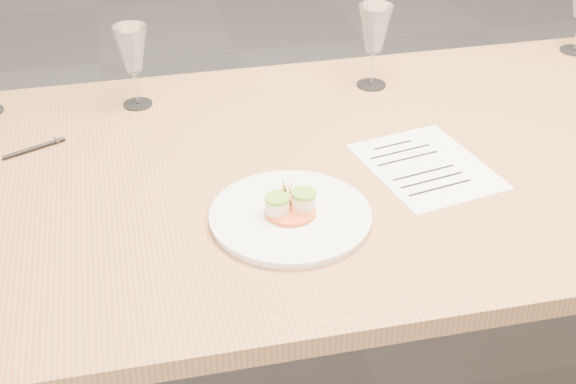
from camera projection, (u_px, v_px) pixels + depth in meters
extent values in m
cube|color=#B37E4E|center=(405.00, 161.00, 1.71)|extent=(2.40, 1.00, 0.04)
cylinder|color=white|center=(290.00, 217.00, 1.49)|extent=(0.30, 0.30, 0.01)
cylinder|color=white|center=(290.00, 214.00, 1.49)|extent=(0.30, 0.30, 0.01)
cylinder|color=orange|center=(290.00, 212.00, 1.48)|extent=(0.10, 0.10, 0.01)
cylinder|color=#FAF2CC|center=(277.00, 206.00, 1.47)|extent=(0.04, 0.04, 0.03)
cylinder|color=#FAF2CC|center=(304.00, 201.00, 1.48)|extent=(0.04, 0.04, 0.03)
cylinder|color=#84B732|center=(277.00, 198.00, 1.46)|extent=(0.05, 0.05, 0.01)
cylinder|color=#84B732|center=(304.00, 193.00, 1.47)|extent=(0.05, 0.05, 0.01)
cylinder|color=tan|center=(328.00, 224.00, 1.46)|extent=(0.05, 0.05, 0.00)
cube|color=white|center=(427.00, 166.00, 1.65)|extent=(0.28, 0.33, 0.00)
cube|color=black|center=(393.00, 145.00, 1.73)|extent=(0.09, 0.02, 0.00)
cube|color=black|center=(400.00, 152.00, 1.70)|extent=(0.14, 0.03, 0.00)
cube|color=black|center=(408.00, 158.00, 1.68)|extent=(0.14, 0.03, 0.00)
cube|color=black|center=(423.00, 173.00, 1.63)|extent=(0.14, 0.03, 0.00)
cube|color=black|center=(432.00, 180.00, 1.61)|extent=(0.14, 0.03, 0.00)
cube|color=black|center=(440.00, 188.00, 1.58)|extent=(0.14, 0.03, 0.00)
cylinder|color=black|center=(34.00, 148.00, 1.71)|extent=(0.13, 0.07, 0.01)
cube|color=silver|center=(56.00, 139.00, 1.73)|extent=(0.01, 0.02, 0.00)
cylinder|color=white|center=(138.00, 104.00, 1.89)|extent=(0.07, 0.07, 0.00)
cylinder|color=white|center=(136.00, 87.00, 1.86)|extent=(0.01, 0.01, 0.08)
cone|color=white|center=(132.00, 49.00, 1.81)|extent=(0.08, 0.08, 0.11)
cylinder|color=white|center=(371.00, 85.00, 1.97)|extent=(0.07, 0.07, 0.00)
cylinder|color=white|center=(372.00, 68.00, 1.95)|extent=(0.01, 0.01, 0.09)
cone|color=white|center=(375.00, 29.00, 1.89)|extent=(0.08, 0.08, 0.11)
cylinder|color=white|center=(574.00, 50.00, 2.15)|extent=(0.08, 0.08, 0.00)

